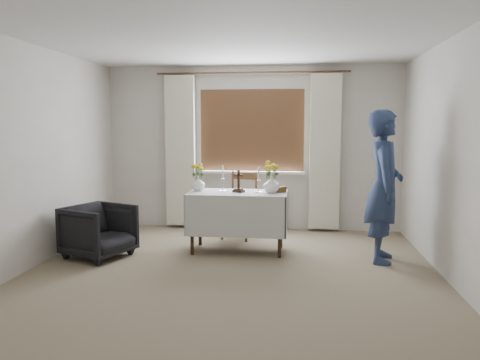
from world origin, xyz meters
name	(u,v)px	position (x,y,z in m)	size (l,w,h in m)	color
ground	(228,280)	(0.00, 0.00, 0.00)	(5.00, 5.00, 0.00)	gray
altar_table	(238,222)	(-0.04, 1.12, 0.38)	(1.24, 0.64, 0.76)	silver
wooden_chair	(239,205)	(-0.11, 1.83, 0.47)	(0.43, 0.43, 0.94)	brown
armchair	(99,231)	(-1.68, 0.65, 0.32)	(0.69, 0.71, 0.64)	black
person	(384,186)	(1.70, 0.91, 0.89)	(0.65, 0.43, 1.78)	navy
radiator	(251,210)	(0.00, 2.42, 0.30)	(1.10, 0.10, 0.60)	silver
wooden_cross	(239,181)	(-0.03, 1.11, 0.91)	(0.13, 0.10, 0.29)	black
candlestick_left	(223,178)	(-0.24, 1.16, 0.93)	(0.10, 0.10, 0.33)	silver
candlestick_right	(258,180)	(0.22, 1.11, 0.92)	(0.09, 0.09, 0.32)	silver
flower_vase_left	(198,184)	(-0.56, 1.18, 0.85)	(0.18, 0.18, 0.19)	white
flower_vase_right	(271,184)	(0.38, 1.11, 0.87)	(0.20, 0.20, 0.21)	white
wicker_basket	(279,189)	(0.47, 1.21, 0.80)	(0.19, 0.19, 0.07)	brown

